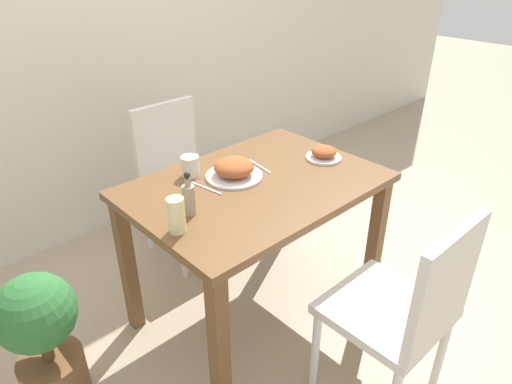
{
  "coord_description": "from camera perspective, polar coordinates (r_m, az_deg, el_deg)",
  "views": [
    {
      "loc": [
        -1.2,
        -1.29,
        1.67
      ],
      "look_at": [
        0.0,
        0.0,
        0.7
      ],
      "focal_mm": 32.0,
      "sensor_mm": 36.0,
      "label": 1
    }
  ],
  "objects": [
    {
      "name": "juice_glass",
      "position": [
        1.65,
        -9.94,
        -2.88
      ],
      "size": [
        0.06,
        0.06,
        0.14
      ],
      "color": "beige",
      "rests_on": "dining_table"
    },
    {
      "name": "wall_back",
      "position": [
        2.87,
        -19.03,
        20.08
      ],
      "size": [
        8.0,
        0.05,
        2.6
      ],
      "color": "beige",
      "rests_on": "ground_plane"
    },
    {
      "name": "chair_near",
      "position": [
        1.8,
        18.35,
        -13.46
      ],
      "size": [
        0.42,
        0.42,
        0.88
      ],
      "rotation": [
        0.0,
        0.0,
        3.14
      ],
      "color": "silver",
      "rests_on": "ground_plane"
    },
    {
      "name": "sauce_bottle",
      "position": [
        1.74,
        -8.4,
        -0.76
      ],
      "size": [
        0.05,
        0.05,
        0.18
      ],
      "color": "gray",
      "rests_on": "dining_table"
    },
    {
      "name": "chair_far",
      "position": [
        2.67,
        -9.62,
        2.38
      ],
      "size": [
        0.42,
        0.42,
        0.88
      ],
      "color": "silver",
      "rests_on": "ground_plane"
    },
    {
      "name": "spoon_utensil",
      "position": [
        2.13,
        0.47,
        3.24
      ],
      "size": [
        0.03,
        0.17,
        0.0
      ],
      "rotation": [
        0.0,
        0.0,
        1.42
      ],
      "color": "silver",
      "rests_on": "dining_table"
    },
    {
      "name": "ground_plane",
      "position": [
        2.43,
        0.0,
        -14.53
      ],
      "size": [
        16.0,
        16.0,
        0.0
      ],
      "primitive_type": "plane",
      "color": "tan"
    },
    {
      "name": "fork_utensil",
      "position": [
        1.95,
        -6.27,
        0.49
      ],
      "size": [
        0.04,
        0.17,
        0.0
      ],
      "rotation": [
        0.0,
        0.0,
        1.73
      ],
      "color": "silver",
      "rests_on": "dining_table"
    },
    {
      "name": "side_plate",
      "position": [
        2.22,
        8.47,
        4.8
      ],
      "size": [
        0.17,
        0.17,
        0.06
      ],
      "color": "white",
      "rests_on": "dining_table"
    },
    {
      "name": "potted_plant_left",
      "position": [
        1.98,
        -25.04,
        -16.3
      ],
      "size": [
        0.3,
        0.3,
        0.63
      ],
      "color": "brown",
      "rests_on": "ground_plane"
    },
    {
      "name": "drink_cup",
      "position": [
        2.05,
        -8.23,
        3.21
      ],
      "size": [
        0.08,
        0.08,
        0.09
      ],
      "color": "silver",
      "rests_on": "dining_table"
    },
    {
      "name": "food_plate",
      "position": [
        2.02,
        -2.78,
        2.86
      ],
      "size": [
        0.25,
        0.25,
        0.09
      ],
      "color": "white",
      "rests_on": "dining_table"
    },
    {
      "name": "dining_table",
      "position": [
        2.04,
        0.0,
        -1.53
      ],
      "size": [
        1.09,
        0.77,
        0.75
      ],
      "color": "brown",
      "rests_on": "ground_plane"
    }
  ]
}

